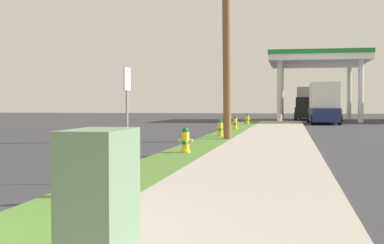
# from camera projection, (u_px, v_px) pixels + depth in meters

# --- Properties ---
(fire_hydrant_nearest) EXTENTS (0.42, 0.38, 0.74)m
(fire_hydrant_nearest) POSITION_uv_depth(u_px,v_px,m) (97.00, 175.00, 8.27)
(fire_hydrant_nearest) COLOR yellow
(fire_hydrant_nearest) RESTS_ON grass_verge
(fire_hydrant_second) EXTENTS (0.42, 0.38, 0.74)m
(fire_hydrant_second) POSITION_uv_depth(u_px,v_px,m) (185.00, 141.00, 15.68)
(fire_hydrant_second) COLOR yellow
(fire_hydrant_second) RESTS_ON grass_verge
(fire_hydrant_third) EXTENTS (0.42, 0.37, 0.74)m
(fire_hydrant_third) POSITION_uv_depth(u_px,v_px,m) (220.00, 129.00, 23.50)
(fire_hydrant_third) COLOR yellow
(fire_hydrant_third) RESTS_ON grass_verge
(fire_hydrant_fourth) EXTENTS (0.42, 0.37, 0.74)m
(fire_hydrant_fourth) POSITION_uv_depth(u_px,v_px,m) (235.00, 123.00, 30.01)
(fire_hydrant_fourth) COLOR yellow
(fire_hydrant_fourth) RESTS_ON grass_verge
(fire_hydrant_fifth) EXTENTS (0.42, 0.38, 0.74)m
(fire_hydrant_fifth) POSITION_uv_depth(u_px,v_px,m) (248.00, 119.00, 37.33)
(fire_hydrant_fifth) COLOR yellow
(fire_hydrant_fifth) RESTS_ON grass_verge
(utility_pole_midground) EXTENTS (0.54, 1.38, 9.91)m
(utility_pole_midground) POSITION_uv_depth(u_px,v_px,m) (226.00, 13.00, 21.50)
(utility_pole_midground) COLOR brown
(utility_pole_midground) RESTS_ON grass_verge
(utility_cabinet) EXTENTS (0.49, 0.85, 1.23)m
(utility_cabinet) POSITION_uv_depth(u_px,v_px,m) (99.00, 213.00, 4.19)
(utility_cabinet) COLOR slate
(utility_cabinet) RESTS_ON sidewalk_slab
(street_sign_post) EXTENTS (0.05, 0.36, 2.12)m
(street_sign_post) POSITION_uv_depth(u_px,v_px,m) (127.00, 99.00, 10.38)
(street_sign_post) COLOR gray
(street_sign_post) RESTS_ON grass_verge
(car_white_by_near_pump) EXTENTS (2.20, 4.61, 1.57)m
(car_white_by_near_pump) POSITION_uv_depth(u_px,v_px,m) (331.00, 113.00, 48.06)
(car_white_by_near_pump) COLOR white
(car_white_by_near_pump) RESTS_ON ground
(truck_navy_at_forecourt) EXTENTS (2.24, 6.44, 3.11)m
(truck_navy_at_forecourt) POSITION_uv_depth(u_px,v_px,m) (323.00, 104.00, 40.93)
(truck_navy_at_forecourt) COLOR navy
(truck_navy_at_forecourt) RESTS_ON ground
(truck_black_on_apron) EXTENTS (2.69, 6.56, 3.11)m
(truck_black_on_apron) POSITION_uv_depth(u_px,v_px,m) (308.00, 104.00, 51.45)
(truck_black_on_apron) COLOR black
(truck_black_on_apron) RESTS_ON ground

